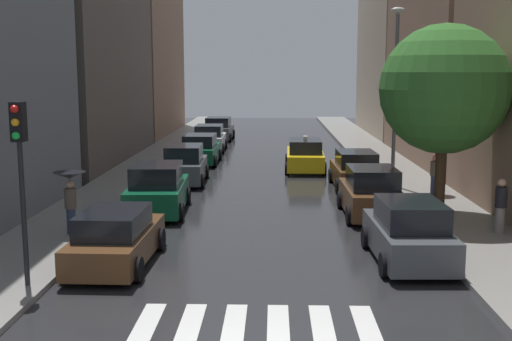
{
  "coord_description": "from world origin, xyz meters",
  "views": [
    {
      "loc": [
        0.34,
        -9.87,
        5.14
      ],
      "look_at": [
        -0.36,
        14.92,
        1.24
      ],
      "focal_mm": 44.53,
      "sensor_mm": 36.0,
      "label": 1
    }
  ],
  "objects_px": {
    "parked_car_right_second": "(371,194)",
    "pedestrian_foreground": "(435,161)",
    "parked_car_left_sixth": "(219,129)",
    "lamp_post_right": "(396,86)",
    "parked_car_right_nearest": "(409,233)",
    "taxi_midroad": "(305,156)",
    "parked_car_right_third": "(355,171)",
    "pedestrian_near_tree": "(501,205)",
    "parked_car_left_fourth": "(200,150)",
    "parked_car_left_nearest": "(116,239)",
    "parked_car_left_third": "(185,166)",
    "parked_car_left_fifth": "(209,139)",
    "street_tree_right": "(444,89)",
    "parked_car_left_second": "(158,190)",
    "pedestrian_by_kerb": "(70,189)",
    "traffic_light_left_corner": "(20,153)"
  },
  "relations": [
    {
      "from": "taxi_midroad",
      "to": "parked_car_left_second",
      "type": "bearing_deg",
      "value": 151.65
    },
    {
      "from": "pedestrian_foreground",
      "to": "lamp_post_right",
      "type": "distance_m",
      "value": 3.78
    },
    {
      "from": "parked_car_left_third",
      "to": "parked_car_left_sixth",
      "type": "height_order",
      "value": "parked_car_left_third"
    },
    {
      "from": "parked_car_left_fourth",
      "to": "parked_car_right_second",
      "type": "bearing_deg",
      "value": -148.58
    },
    {
      "from": "parked_car_left_fifth",
      "to": "parked_car_right_nearest",
      "type": "xyz_separation_m",
      "value": [
        7.82,
        -23.97,
        0.01
      ]
    },
    {
      "from": "parked_car_right_second",
      "to": "pedestrian_foreground",
      "type": "bearing_deg",
      "value": -42.57
    },
    {
      "from": "parked_car_left_fourth",
      "to": "parked_car_right_third",
      "type": "relative_size",
      "value": 1.03
    },
    {
      "from": "parked_car_left_fourth",
      "to": "pedestrian_by_kerb",
      "type": "bearing_deg",
      "value": 173.33
    },
    {
      "from": "pedestrian_by_kerb",
      "to": "taxi_midroad",
      "type": "bearing_deg",
      "value": 175.99
    },
    {
      "from": "parked_car_left_third",
      "to": "parked_car_left_fifth",
      "type": "height_order",
      "value": "parked_car_left_third"
    },
    {
      "from": "parked_car_left_third",
      "to": "lamp_post_right",
      "type": "distance_m",
      "value": 10.1
    },
    {
      "from": "parked_car_left_fourth",
      "to": "pedestrian_near_tree",
      "type": "distance_m",
      "value": 19.21
    },
    {
      "from": "parked_car_left_fourth",
      "to": "street_tree_right",
      "type": "xyz_separation_m",
      "value": [
        9.8,
        -13.53,
        3.76
      ]
    },
    {
      "from": "parked_car_left_nearest",
      "to": "parked_car_left_fifth",
      "type": "xyz_separation_m",
      "value": [
        0.03,
        24.47,
        0.07
      ]
    },
    {
      "from": "parked_car_right_second",
      "to": "lamp_post_right",
      "type": "xyz_separation_m",
      "value": [
        1.74,
        5.34,
        3.68
      ]
    },
    {
      "from": "parked_car_right_nearest",
      "to": "traffic_light_left_corner",
      "type": "xyz_separation_m",
      "value": [
        -9.45,
        -2.58,
        2.49
      ]
    },
    {
      "from": "parked_car_left_nearest",
      "to": "parked_car_left_fifth",
      "type": "bearing_deg",
      "value": 1.21
    },
    {
      "from": "street_tree_right",
      "to": "lamp_post_right",
      "type": "xyz_separation_m",
      "value": [
        -0.49,
        6.01,
        -0.02
      ]
    },
    {
      "from": "parked_car_left_third",
      "to": "traffic_light_left_corner",
      "type": "height_order",
      "value": "traffic_light_left_corner"
    },
    {
      "from": "parked_car_left_fifth",
      "to": "lamp_post_right",
      "type": "relative_size",
      "value": 0.56
    },
    {
      "from": "taxi_midroad",
      "to": "street_tree_right",
      "type": "height_order",
      "value": "street_tree_right"
    },
    {
      "from": "parked_car_left_second",
      "to": "pedestrian_near_tree",
      "type": "distance_m",
      "value": 11.71
    },
    {
      "from": "parked_car_left_fourth",
      "to": "pedestrian_by_kerb",
      "type": "xyz_separation_m",
      "value": [
        -2.15,
        -16.11,
        0.78
      ]
    },
    {
      "from": "lamp_post_right",
      "to": "parked_car_left_nearest",
      "type": "bearing_deg",
      "value": -129.77
    },
    {
      "from": "parked_car_left_fourth",
      "to": "parked_car_left_sixth",
      "type": "relative_size",
      "value": 0.99
    },
    {
      "from": "parked_car_left_third",
      "to": "parked_car_left_fourth",
      "type": "xyz_separation_m",
      "value": [
        0.01,
        6.28,
        -0.05
      ]
    },
    {
      "from": "pedestrian_foreground",
      "to": "parked_car_right_nearest",
      "type": "bearing_deg",
      "value": -154.66
    },
    {
      "from": "parked_car_right_second",
      "to": "street_tree_right",
      "type": "xyz_separation_m",
      "value": [
        2.23,
        -0.67,
        3.7
      ]
    },
    {
      "from": "parked_car_left_sixth",
      "to": "pedestrian_foreground",
      "type": "distance_m",
      "value": 24.28
    },
    {
      "from": "parked_car_right_third",
      "to": "pedestrian_near_tree",
      "type": "bearing_deg",
      "value": -159.05
    },
    {
      "from": "taxi_midroad",
      "to": "parked_car_left_fourth",
      "type": "bearing_deg",
      "value": 70.24
    },
    {
      "from": "pedestrian_by_kerb",
      "to": "pedestrian_foreground",
      "type": "bearing_deg",
      "value": 143.2
    },
    {
      "from": "parked_car_left_sixth",
      "to": "parked_car_right_second",
      "type": "relative_size",
      "value": 1.08
    },
    {
      "from": "parked_car_right_nearest",
      "to": "pedestrian_by_kerb",
      "type": "bearing_deg",
      "value": 75.69
    },
    {
      "from": "street_tree_right",
      "to": "pedestrian_foreground",
      "type": "bearing_deg",
      "value": 78.32
    },
    {
      "from": "parked_car_left_fifth",
      "to": "parked_car_right_second",
      "type": "height_order",
      "value": "parked_car_right_second"
    },
    {
      "from": "pedestrian_foreground",
      "to": "parked_car_left_fifth",
      "type": "bearing_deg",
      "value": 78.75
    },
    {
      "from": "parked_car_left_sixth",
      "to": "street_tree_right",
      "type": "distance_m",
      "value": 27.96
    },
    {
      "from": "parked_car_right_nearest",
      "to": "taxi_midroad",
      "type": "xyz_separation_m",
      "value": [
        -2.02,
        16.1,
        -0.04
      ]
    },
    {
      "from": "parked_car_right_third",
      "to": "parked_car_left_third",
      "type": "bearing_deg",
      "value": 81.67
    },
    {
      "from": "street_tree_right",
      "to": "pedestrian_near_tree",
      "type": "bearing_deg",
      "value": -57.77
    },
    {
      "from": "pedestrian_by_kerb",
      "to": "parked_car_left_sixth",
      "type": "bearing_deg",
      "value": -158.65
    },
    {
      "from": "parked_car_right_second",
      "to": "street_tree_right",
      "type": "height_order",
      "value": "street_tree_right"
    },
    {
      "from": "parked_car_left_fourth",
      "to": "street_tree_right",
      "type": "relative_size",
      "value": 0.66
    },
    {
      "from": "parked_car_left_fourth",
      "to": "parked_car_left_sixth",
      "type": "distance_m",
      "value": 12.37
    },
    {
      "from": "parked_car_right_second",
      "to": "traffic_light_left_corner",
      "type": "relative_size",
      "value": 0.94
    },
    {
      "from": "parked_car_left_sixth",
      "to": "lamp_post_right",
      "type": "height_order",
      "value": "lamp_post_right"
    },
    {
      "from": "pedestrian_near_tree",
      "to": "parked_car_right_third",
      "type": "bearing_deg",
      "value": -53.46
    },
    {
      "from": "parked_car_right_third",
      "to": "traffic_light_left_corner",
      "type": "height_order",
      "value": "traffic_light_left_corner"
    },
    {
      "from": "parked_car_left_second",
      "to": "parked_car_right_second",
      "type": "distance_m",
      "value": 7.71
    }
  ]
}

